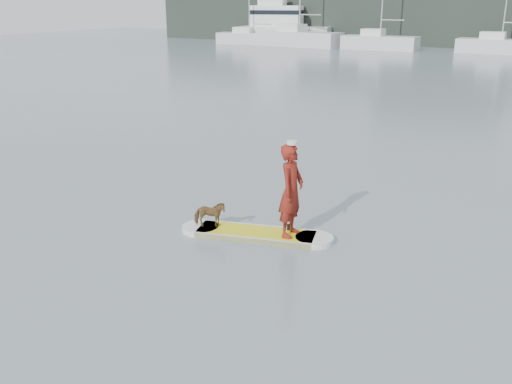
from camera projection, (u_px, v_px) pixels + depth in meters
The scene contains 12 objects.
ground at pixel (397, 203), 14.16m from camera, with size 140.00×140.00×0.00m, color slate.
paddleboard at pixel (256, 234), 12.11m from camera, with size 3.22×1.42×0.12m.
paddler at pixel (291, 191), 11.61m from camera, with size 0.71×0.46×1.94m, color maroon.
white_cap at pixel (292, 143), 11.29m from camera, with size 0.22×0.22×0.07m, color silver.
dog at pixel (210, 214), 12.25m from camera, with size 0.31×0.68×0.57m, color #55371D.
paddle at pixel (290, 200), 11.93m from camera, with size 0.11×0.30×2.00m.
sailboat_a at pixel (249, 37), 64.82m from camera, with size 7.60×3.53×10.61m.
sailboat_b at pixel (299, 37), 61.54m from camera, with size 9.79×4.21×14.08m.
sailboat_c at pixel (379, 42), 57.37m from camera, with size 7.58×2.64×10.82m.
sailboat_d at pixel (500, 44), 53.24m from camera, with size 7.87×2.45×11.59m.
motor_yacht_b at pixel (281, 26), 65.56m from camera, with size 10.95×5.54×6.90m.
shore_building_west at pixel (446, 3), 62.13m from camera, with size 14.00×4.00×9.00m, color black.
Camera 1 is at (3.34, -13.37, 4.78)m, focal length 40.00 mm.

